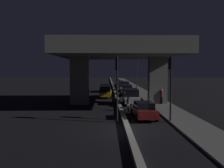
# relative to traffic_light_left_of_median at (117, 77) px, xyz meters

# --- Properties ---
(ground_plane) EXTENTS (200.00, 200.00, 0.00)m
(ground_plane) POSITION_rel_traffic_light_left_of_median_xyz_m (0.59, -2.27, -3.60)
(ground_plane) COLOR black
(median_divider) EXTENTS (0.39, 126.00, 0.31)m
(median_divider) POSITION_rel_traffic_light_left_of_median_xyz_m (0.59, 32.73, -3.44)
(median_divider) COLOR gray
(median_divider) RESTS_ON ground_plane
(sidewalk_right) EXTENTS (2.83, 126.00, 0.12)m
(sidewalk_right) POSITION_rel_traffic_light_left_of_median_xyz_m (5.58, 25.73, -3.54)
(sidewalk_right) COLOR #5B5956
(sidewalk_right) RESTS_ON ground_plane
(elevated_overpass) EXTENTS (14.13, 12.87, 8.27)m
(elevated_overpass) POSITION_rel_traffic_light_left_of_median_xyz_m (0.59, 9.26, 2.62)
(elevated_overpass) COLOR slate
(elevated_overpass) RESTS_ON ground_plane
(traffic_light_left_of_median) EXTENTS (0.30, 0.49, 5.29)m
(traffic_light_left_of_median) POSITION_rel_traffic_light_left_of_median_xyz_m (0.00, 0.00, 0.00)
(traffic_light_left_of_median) COLOR black
(traffic_light_left_of_median) RESTS_ON ground_plane
(traffic_light_right_of_median) EXTENTS (0.30, 0.49, 5.37)m
(traffic_light_right_of_median) POSITION_rel_traffic_light_left_of_median_xyz_m (4.26, -0.00, 0.05)
(traffic_light_right_of_median) COLOR black
(traffic_light_right_of_median) RESTS_ON ground_plane
(street_lamp) EXTENTS (2.15, 0.32, 7.53)m
(street_lamp) POSITION_rel_traffic_light_left_of_median_xyz_m (4.44, 23.86, 0.87)
(street_lamp) COLOR #2D2D30
(street_lamp) RESTS_ON ground_plane
(car_dark_red_lead) EXTENTS (1.96, 4.09, 1.45)m
(car_dark_red_lead) POSITION_rel_traffic_light_left_of_median_xyz_m (2.34, 1.31, -2.85)
(car_dark_red_lead) COLOR #591414
(car_dark_red_lead) RESTS_ON ground_plane
(car_white_second) EXTENTS (2.03, 4.05, 1.89)m
(car_white_second) POSITION_rel_traffic_light_left_of_median_xyz_m (2.14, 9.01, -2.60)
(car_white_second) COLOR silver
(car_white_second) RESTS_ON ground_plane
(car_black_third) EXTENTS (1.93, 3.94, 1.78)m
(car_black_third) POSITION_rel_traffic_light_left_of_median_xyz_m (2.34, 17.99, -2.66)
(car_black_third) COLOR black
(car_black_third) RESTS_ON ground_plane
(car_silver_fourth) EXTENTS (2.20, 4.84, 1.91)m
(car_silver_fourth) POSITION_rel_traffic_light_left_of_median_xyz_m (2.43, 25.16, -2.60)
(car_silver_fourth) COLOR gray
(car_silver_fourth) RESTS_ON ground_plane
(car_dark_green_fifth) EXTENTS (2.09, 4.62, 1.52)m
(car_dark_green_fifth) POSITION_rel_traffic_light_left_of_median_xyz_m (2.12, 32.37, -2.83)
(car_dark_green_fifth) COLOR black
(car_dark_green_fifth) RESTS_ON ground_plane
(car_silver_sixth) EXTENTS (2.09, 4.11, 1.42)m
(car_silver_sixth) POSITION_rel_traffic_light_left_of_median_xyz_m (2.38, 39.36, -2.86)
(car_silver_sixth) COLOR gray
(car_silver_sixth) RESTS_ON ground_plane
(car_taxi_yellow_lead_oncoming) EXTENTS (1.97, 4.87, 1.78)m
(car_taxi_yellow_lead_oncoming) POSITION_rel_traffic_light_left_of_median_xyz_m (-1.02, 15.81, -2.65)
(car_taxi_yellow_lead_oncoming) COLOR gold
(car_taxi_yellow_lead_oncoming) RESTS_ON ground_plane
(car_black_second_oncoming) EXTENTS (2.01, 4.13, 1.49)m
(car_black_second_oncoming) POSITION_rel_traffic_light_left_of_median_xyz_m (-1.28, 24.32, -2.82)
(car_black_second_oncoming) COLOR black
(car_black_second_oncoming) RESTS_ON ground_plane
(motorcycle_white_filtering_near) EXTENTS (0.33, 1.82, 1.47)m
(motorcycle_white_filtering_near) POSITION_rel_traffic_light_left_of_median_xyz_m (1.34, 4.70, -2.97)
(motorcycle_white_filtering_near) COLOR black
(motorcycle_white_filtering_near) RESTS_ON ground_plane
(pedestrian_on_sidewalk) EXTENTS (0.37, 0.37, 1.75)m
(pedestrian_on_sidewalk) POSITION_rel_traffic_light_left_of_median_xyz_m (5.72, 8.59, -2.60)
(pedestrian_on_sidewalk) COLOR black
(pedestrian_on_sidewalk) RESTS_ON sidewalk_right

